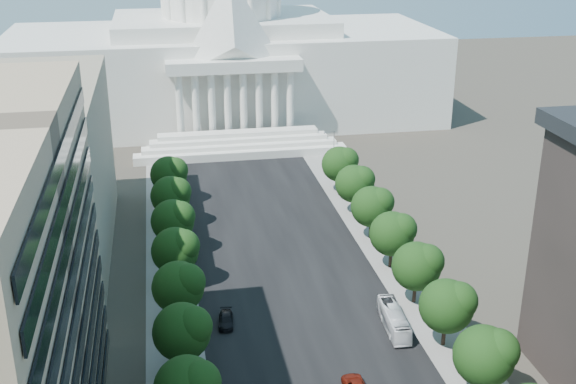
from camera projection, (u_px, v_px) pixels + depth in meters
road_asphalt at (280, 260)px, 125.50m from camera, size 30.00×260.00×0.01m
sidewalk_left at (170, 269)px, 122.32m from camera, size 8.00×260.00×0.02m
sidewalk_right at (385, 251)px, 128.67m from camera, size 8.00×260.00×0.02m
capitol at (223, 48)px, 205.06m from camera, size 120.00×56.00×73.00m
tree_l_e at (184, 330)px, 92.54m from camera, size 7.79×7.60×9.97m
tree_l_f at (180, 286)px, 103.53m from camera, size 7.79×7.60×9.97m
tree_l_g at (177, 250)px, 114.52m from camera, size 7.79×7.60×9.97m
tree_l_h at (175, 220)px, 125.50m from camera, size 7.79×7.60×9.97m
tree_l_i at (172, 195)px, 136.49m from camera, size 7.79×7.60×9.97m
tree_l_j at (170, 173)px, 147.48m from camera, size 7.79×7.60×9.97m
tree_r_d at (487, 354)px, 87.57m from camera, size 7.79×7.60×9.97m
tree_r_e at (449, 305)px, 98.56m from camera, size 7.79×7.60×9.97m
tree_r_f at (419, 265)px, 109.55m from camera, size 7.79×7.60×9.97m
tree_r_g at (394, 233)px, 120.53m from camera, size 7.79×7.60×9.97m
tree_r_h at (374, 205)px, 131.52m from camera, size 7.79×7.60×9.97m
tree_r_i at (356, 183)px, 142.51m from camera, size 7.79×7.60×9.97m
tree_r_j at (341, 163)px, 153.49m from camera, size 7.79×7.60×9.97m
streetlight_c at (459, 307)px, 99.23m from camera, size 2.61×0.44×9.00m
streetlight_d at (401, 232)px, 122.12m from camera, size 2.61×0.44×9.00m
streetlight_e at (361, 181)px, 145.01m from camera, size 2.61×0.44×9.00m
streetlight_f at (331, 144)px, 167.90m from camera, size 2.61×0.44×9.00m
car_dark_b at (226, 320)px, 105.57m from camera, size 2.67×5.39×1.51m
city_bus at (394, 320)px, 104.30m from camera, size 3.27×11.02×3.03m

